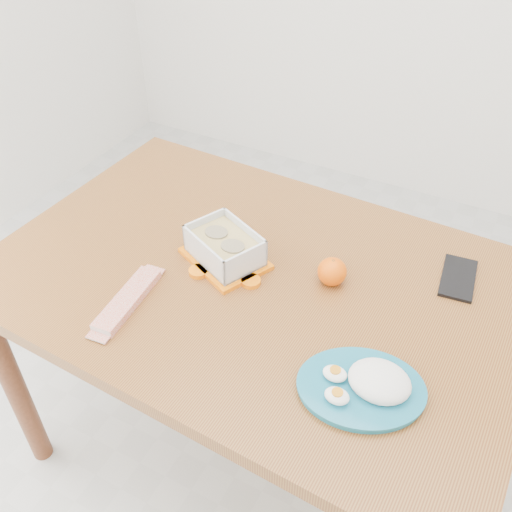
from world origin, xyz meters
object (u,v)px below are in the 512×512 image
at_px(dining_table, 256,301).
at_px(rice_plate, 367,384).
at_px(food_container, 225,247).
at_px(orange_fruit, 332,272).
at_px(smartphone, 458,278).

height_order(dining_table, rice_plate, rice_plate).
distance_m(dining_table, food_container, 0.16).
height_order(dining_table, orange_fruit, orange_fruit).
bearing_deg(rice_plate, dining_table, 129.40).
relative_size(food_container, orange_fruit, 3.57).
bearing_deg(rice_plate, orange_fruit, 103.78).
relative_size(rice_plate, smartphone, 2.07).
relative_size(food_container, smartphone, 1.60).
bearing_deg(orange_fruit, dining_table, -160.84).
bearing_deg(orange_fruit, rice_plate, -55.63).
bearing_deg(orange_fruit, food_container, -169.92).
distance_m(dining_table, rice_plate, 0.42).
bearing_deg(smartphone, food_container, -165.50).
bearing_deg(orange_fruit, smartphone, 29.74).
relative_size(orange_fruit, smartphone, 0.45).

